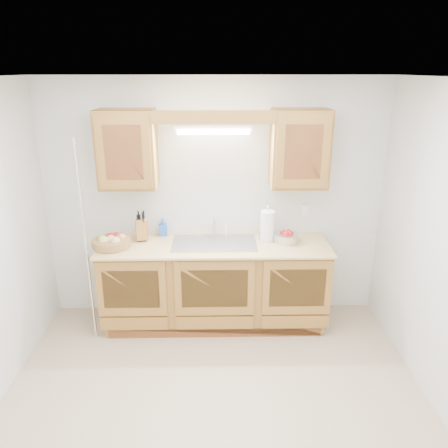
{
  "coord_description": "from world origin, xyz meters",
  "views": [
    {
      "loc": [
        0.02,
        -2.86,
        2.56
      ],
      "look_at": [
        0.09,
        0.85,
        1.23
      ],
      "focal_mm": 35.0,
      "sensor_mm": 36.0,
      "label": 1
    }
  ],
  "objects_px": {
    "paper_towel": "(268,226)",
    "apple_bowl": "(286,237)",
    "fruit_basket": "(112,241)",
    "knife_block": "(141,229)"
  },
  "relations": [
    {
      "from": "fruit_basket",
      "to": "knife_block",
      "type": "relative_size",
      "value": 1.51
    },
    {
      "from": "fruit_basket",
      "to": "knife_block",
      "type": "distance_m",
      "value": 0.33
    },
    {
      "from": "knife_block",
      "to": "apple_bowl",
      "type": "bearing_deg",
      "value": -17.52
    },
    {
      "from": "fruit_basket",
      "to": "knife_block",
      "type": "xyz_separation_m",
      "value": [
        0.27,
        0.18,
        0.06
      ]
    },
    {
      "from": "knife_block",
      "to": "paper_towel",
      "type": "distance_m",
      "value": 1.29
    },
    {
      "from": "apple_bowl",
      "to": "paper_towel",
      "type": "bearing_deg",
      "value": 161.66
    },
    {
      "from": "knife_block",
      "to": "apple_bowl",
      "type": "distance_m",
      "value": 1.47
    },
    {
      "from": "apple_bowl",
      "to": "knife_block",
      "type": "bearing_deg",
      "value": 176.11
    },
    {
      "from": "paper_towel",
      "to": "apple_bowl",
      "type": "relative_size",
      "value": 1.43
    },
    {
      "from": "fruit_basket",
      "to": "paper_towel",
      "type": "height_order",
      "value": "paper_towel"
    }
  ]
}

